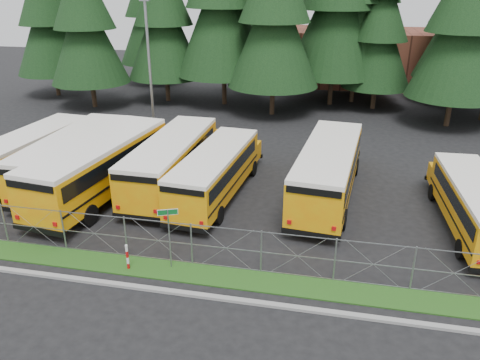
% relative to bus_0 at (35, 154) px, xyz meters
% --- Properties ---
extents(ground, '(120.00, 120.00, 0.00)m').
position_rel_bus_0_xyz_m(ground, '(13.41, -6.63, -1.42)').
color(ground, black).
rests_on(ground, ground).
extents(curb, '(50.00, 0.25, 0.12)m').
position_rel_bus_0_xyz_m(curb, '(13.41, -9.73, -1.36)').
color(curb, gray).
rests_on(curb, ground).
extents(grass_verge, '(50.00, 1.40, 0.06)m').
position_rel_bus_0_xyz_m(grass_verge, '(13.41, -8.33, -1.39)').
color(grass_verge, '#1C4A15').
rests_on(grass_verge, ground).
extents(chainlink_fence, '(44.00, 0.10, 2.00)m').
position_rel_bus_0_xyz_m(chainlink_fence, '(13.41, -7.63, -0.42)').
color(chainlink_fence, gray).
rests_on(chainlink_fence, ground).
extents(brick_building, '(22.00, 10.00, 6.00)m').
position_rel_bus_0_xyz_m(brick_building, '(19.41, 33.37, 1.58)').
color(brick_building, brown).
rests_on(brick_building, ground).
extents(bus_0, '(3.50, 11.01, 2.84)m').
position_rel_bus_0_xyz_m(bus_0, '(0.00, 0.00, 0.00)').
color(bus_0, orange).
rests_on(bus_0, ground).
extents(bus_1, '(2.80, 11.47, 3.00)m').
position_rel_bus_0_xyz_m(bus_1, '(3.01, -0.31, 0.08)').
color(bus_1, orange).
rests_on(bus_1, ground).
extents(bus_2, '(4.39, 12.65, 3.25)m').
position_rel_bus_0_xyz_m(bus_2, '(5.50, -1.61, 0.20)').
color(bus_2, orange).
rests_on(bus_2, ground).
extents(bus_3, '(2.97, 11.57, 3.02)m').
position_rel_bus_0_xyz_m(bus_3, '(8.94, 0.21, 0.09)').
color(bus_3, orange).
rests_on(bus_3, ground).
extents(bus_4, '(3.43, 10.84, 2.80)m').
position_rel_bus_0_xyz_m(bus_4, '(11.79, -0.67, -0.02)').
color(bus_4, orange).
rests_on(bus_4, ground).
extents(bus_6, '(4.00, 12.13, 3.12)m').
position_rel_bus_0_xyz_m(bus_6, '(17.85, 0.42, 0.14)').
color(bus_6, orange).
rests_on(bus_6, ground).
extents(bus_east, '(2.69, 9.95, 2.59)m').
position_rel_bus_0_xyz_m(bus_east, '(24.78, -1.85, -0.13)').
color(bus_east, orange).
rests_on(bus_east, ground).
extents(street_sign, '(0.79, 0.52, 2.81)m').
position_rel_bus_0_xyz_m(street_sign, '(11.61, -8.08, 0.61)').
color(street_sign, gray).
rests_on(street_sign, ground).
extents(striped_bollard, '(0.11, 0.11, 1.20)m').
position_rel_bus_0_xyz_m(striped_bollard, '(9.86, -8.55, -0.82)').
color(striped_bollard, '#B20C0C').
rests_on(striped_bollard, ground).
extents(light_standard, '(0.70, 0.35, 10.14)m').
position_rel_bus_0_xyz_m(light_standard, '(4.44, 8.49, 4.08)').
color(light_standard, gray).
rests_on(light_standard, ground).
extents(conifer_0, '(7.13, 7.13, 15.78)m').
position_rel_bus_0_xyz_m(conifer_0, '(-10.95, 20.22, 6.47)').
color(conifer_0, black).
rests_on(conifer_0, ground).
extents(conifer_1, '(7.21, 7.21, 15.94)m').
position_rel_bus_0_xyz_m(conifer_1, '(-4.82, 16.52, 6.55)').
color(conifer_1, black).
rests_on(conifer_1, ground).
extents(conifer_2, '(7.32, 7.32, 16.19)m').
position_rel_bus_0_xyz_m(conifer_2, '(1.30, 20.26, 6.68)').
color(conifer_2, black).
rests_on(conifer_2, ground).
extents(conifer_4, '(8.00, 8.00, 17.69)m').
position_rel_bus_0_xyz_m(conifer_4, '(12.31, 17.31, 7.42)').
color(conifer_4, black).
rests_on(conifer_4, ground).
extents(conifer_6, '(6.26, 6.26, 13.85)m').
position_rel_bus_0_xyz_m(conifer_6, '(21.42, 21.24, 5.51)').
color(conifer_6, black).
rests_on(conifer_6, ground).
extents(conifer_7, '(7.56, 7.56, 16.72)m').
position_rel_bus_0_xyz_m(conifer_7, '(27.20, 16.64, 6.94)').
color(conifer_7, black).
rests_on(conifer_7, ground).
extents(conifer_10, '(7.52, 7.52, 16.63)m').
position_rel_bus_0_xyz_m(conifer_10, '(-3.04, 28.06, 6.90)').
color(conifer_10, black).
rests_on(conifer_10, ground).
extents(conifer_11, '(8.19, 8.19, 18.12)m').
position_rel_bus_0_xyz_m(conifer_11, '(10.05, 29.06, 7.64)').
color(conifer_11, black).
rests_on(conifer_11, ground).
extents(conifer_13, '(7.48, 7.48, 16.55)m').
position_rel_bus_0_xyz_m(conifer_13, '(28.86, 25.62, 6.86)').
color(conifer_13, black).
rests_on(conifer_13, ground).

